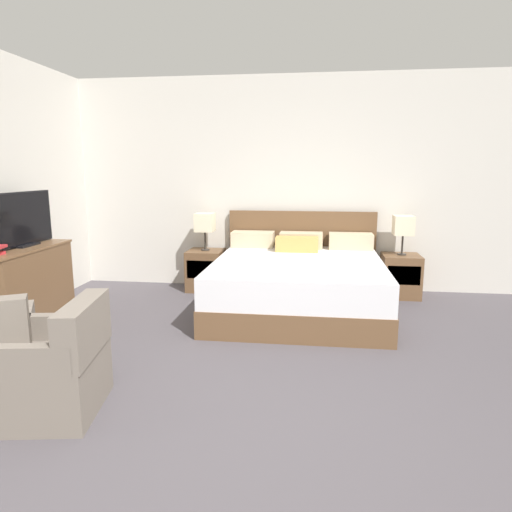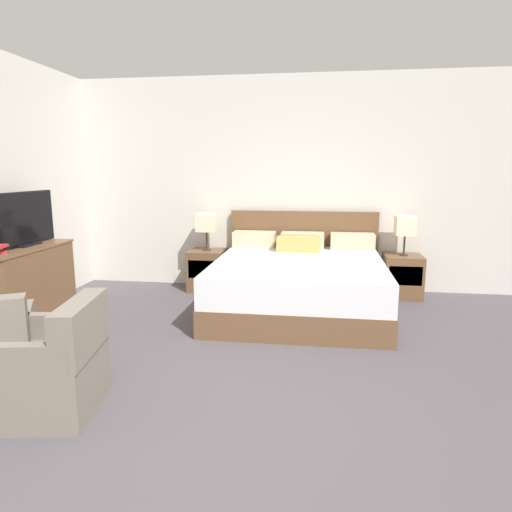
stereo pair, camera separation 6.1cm
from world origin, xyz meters
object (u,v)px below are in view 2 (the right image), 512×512
(table_lamp_left, at_px, (206,223))
(table_lamp_right, at_px, (405,226))
(dresser, at_px, (24,285))
(nightstand_left, at_px, (207,270))
(tv, at_px, (24,220))
(armchair_companion, at_px, (50,370))
(bed, at_px, (299,282))
(nightstand_right, at_px, (402,276))

(table_lamp_left, xyz_separation_m, table_lamp_right, (2.55, 0.00, 0.00))
(table_lamp_left, distance_m, dresser, 2.31)
(table_lamp_right, distance_m, dresser, 4.43)
(nightstand_left, xyz_separation_m, table_lamp_left, (0.00, 0.00, 0.64))
(tv, bearing_deg, armchair_companion, -52.69)
(bed, xyz_separation_m, nightstand_left, (-1.27, 0.75, -0.06))
(table_lamp_left, bearing_deg, dresser, -132.72)
(table_lamp_left, xyz_separation_m, dresser, (-1.53, -1.66, -0.49))
(table_lamp_left, bearing_deg, table_lamp_right, 0.00)
(table_lamp_left, xyz_separation_m, tv, (-1.53, -1.57, 0.18))
(bed, height_order, table_lamp_right, bed)
(nightstand_left, bearing_deg, tv, -134.35)
(table_lamp_right, bearing_deg, nightstand_left, -179.97)
(armchair_companion, bearing_deg, table_lamp_left, 85.47)
(nightstand_right, height_order, dresser, dresser)
(nightstand_right, height_order, armchair_companion, armchair_companion)
(nightstand_left, height_order, table_lamp_left, table_lamp_left)
(nightstand_right, height_order, table_lamp_right, table_lamp_right)
(dresser, bearing_deg, table_lamp_right, 22.13)
(table_lamp_left, bearing_deg, armchair_companion, -94.53)
(dresser, bearing_deg, table_lamp_left, 47.28)
(table_lamp_left, bearing_deg, bed, -30.42)
(nightstand_left, relative_size, tv, 0.56)
(nightstand_left, bearing_deg, armchair_companion, -94.53)
(nightstand_left, relative_size, table_lamp_right, 1.09)
(table_lamp_right, xyz_separation_m, armchair_companion, (-2.80, -3.24, -0.62))
(bed, relative_size, nightstand_left, 3.89)
(tv, xyz_separation_m, armchair_companion, (1.27, -1.67, -0.81))
(nightstand_right, bearing_deg, armchair_companion, -130.91)
(tv, bearing_deg, bed, 16.28)
(table_lamp_left, relative_size, dresser, 0.42)
(bed, height_order, nightstand_left, bed)
(bed, distance_m, armchair_companion, 2.92)
(nightstand_right, bearing_deg, table_lamp_right, 90.00)
(bed, xyz_separation_m, armchair_companion, (-1.53, -2.49, -0.04))
(table_lamp_left, distance_m, table_lamp_right, 2.55)
(table_lamp_right, height_order, dresser, table_lamp_right)
(bed, height_order, armchair_companion, bed)
(tv, distance_m, armchair_companion, 2.25)
(bed, distance_m, nightstand_left, 1.48)
(bed, bearing_deg, table_lamp_left, 149.58)
(table_lamp_left, relative_size, armchair_companion, 0.63)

